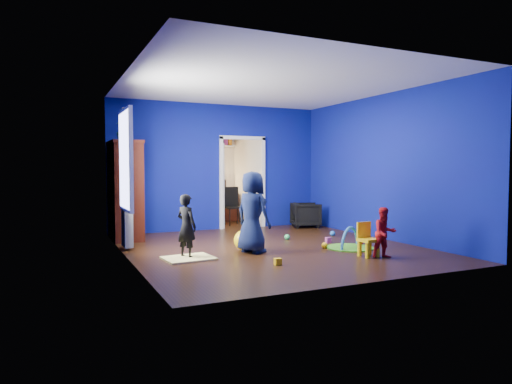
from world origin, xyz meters
name	(u,v)px	position (x,y,z in m)	size (l,w,h in m)	color
floor	(271,248)	(0.00, 0.00, 0.00)	(5.00, 5.50, 0.01)	black
ceiling	(272,84)	(0.00, 0.00, 2.90)	(5.00, 5.50, 0.01)	white
wall_back	(218,167)	(0.00, 2.75, 1.45)	(5.00, 0.02, 2.90)	navy
wall_front	(372,166)	(0.00, -2.75, 1.45)	(5.00, 0.02, 2.90)	navy
wall_left	(127,166)	(-2.50, 0.00, 1.45)	(0.02, 5.50, 2.90)	navy
wall_right	(383,167)	(2.50, 0.00, 1.45)	(0.02, 5.50, 2.90)	navy
alcove	(229,175)	(0.60, 3.62, 1.25)	(1.00, 1.75, 2.50)	silver
armchair	(306,215)	(2.04, 2.20, 0.30)	(0.63, 0.65, 0.59)	black
child_black	(187,226)	(-1.64, -0.29, 0.51)	(0.37, 0.24, 1.02)	black
child_navy	(252,212)	(-0.50, -0.29, 0.68)	(0.67, 0.44, 1.37)	#0E0F34
toddler_red	(385,233)	(1.20, -1.60, 0.40)	(0.39, 0.31, 0.81)	red
vase	(127,134)	(-2.21, 1.80, 2.07)	(0.22, 0.22, 0.23)	#0D686E
potted_plant	(123,130)	(-2.21, 2.32, 2.19)	(0.26, 0.26, 0.46)	#328A34
tv_armoire	(125,190)	(-2.21, 2.10, 0.98)	(0.58, 1.14, 1.96)	#3F100A
crt_tv	(127,188)	(-2.17, 2.10, 1.02)	(0.46, 0.70, 0.54)	silver
yellow_blanket	(189,258)	(-1.64, -0.39, 0.01)	(0.75, 0.60, 0.03)	#F2E07A
hopper_ball	(244,240)	(-0.55, -0.04, 0.18)	(0.35, 0.35, 0.35)	yellow
kid_chair	(369,241)	(1.05, -1.40, 0.25)	(0.28, 0.28, 0.50)	yellow
play_mat	(350,248)	(1.24, -0.64, 0.01)	(0.83, 0.83, 0.02)	#479521
toy_arch	(350,247)	(1.24, -0.64, 0.02)	(0.75, 0.75, 0.05)	#3F8CD8
window_left	(124,160)	(-2.48, 0.35, 1.55)	(0.03, 0.95, 1.55)	white
curtain	(126,178)	(-2.37, 0.90, 1.25)	(0.14, 0.42, 2.40)	slate
doorway	(242,184)	(0.60, 2.75, 1.05)	(1.16, 0.10, 2.10)	white
study_desk	(220,207)	(0.60, 4.26, 0.38)	(0.88, 0.44, 0.75)	#3D140A
desk_monitor	(219,186)	(0.60, 4.38, 0.95)	(0.40, 0.05, 0.32)	black
desk_lamp	(210,187)	(0.32, 4.32, 0.93)	(0.14, 0.14, 0.14)	#FFD88C
folding_chair	(234,207)	(0.60, 3.30, 0.46)	(0.40, 0.40, 0.92)	black
book_shelf	(219,146)	(0.60, 4.37, 2.02)	(0.88, 0.24, 0.04)	white
toy_0	(360,243)	(1.57, -0.49, 0.05)	(0.10, 0.08, 0.10)	#EF3C27
toy_1	(333,233)	(1.82, 0.74, 0.06)	(0.11, 0.11, 0.11)	blue
toy_2	(278,262)	(-0.57, -1.36, 0.05)	(0.10, 0.08, 0.10)	yellow
toy_3	(287,237)	(0.70, 0.69, 0.06)	(0.11, 0.11, 0.11)	#36BE5C
toy_4	(328,240)	(1.24, 0.04, 0.05)	(0.10, 0.08, 0.10)	#BB4689
toy_5	(325,245)	(0.83, -0.45, 0.06)	(0.11, 0.11, 0.11)	#F9B70D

